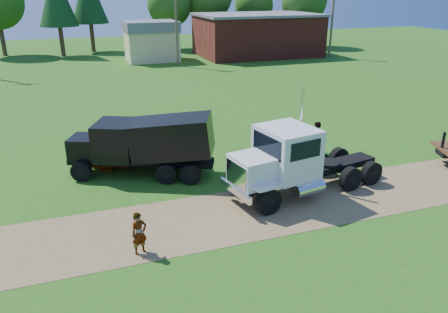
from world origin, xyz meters
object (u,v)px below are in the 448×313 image
object	(u,v)px
black_dump_truck	(146,142)
white_semi_tractor	(288,162)
spectator_a	(139,233)
orange_pickup	(140,147)

from	to	relation	value
black_dump_truck	white_semi_tractor	bearing A→B (deg)	-14.41
spectator_a	black_dump_truck	bearing A→B (deg)	58.88
black_dump_truck	orange_pickup	distance (m)	2.31
white_semi_tractor	black_dump_truck	size ratio (longest dim) A/B	1.10
black_dump_truck	spectator_a	distance (m)	6.80
black_dump_truck	spectator_a	size ratio (longest dim) A/B	4.56
white_semi_tractor	spectator_a	distance (m)	7.27
white_semi_tractor	black_dump_truck	xyz separation A→B (m)	(-5.37, 4.16, 0.11)
orange_pickup	black_dump_truck	bearing A→B (deg)	-179.51
black_dump_truck	spectator_a	xyz separation A→B (m)	(-1.44, -6.59, -0.90)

